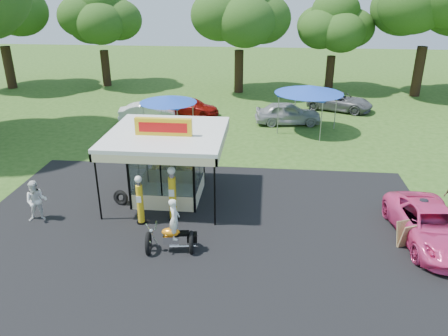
{
  "coord_description": "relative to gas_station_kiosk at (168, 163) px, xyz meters",
  "views": [
    {
      "loc": [
        2.57,
        -13.96,
        9.76
      ],
      "look_at": [
        0.79,
        4.0,
        2.09
      ],
      "focal_mm": 35.0,
      "sensor_mm": 36.0,
      "label": 1
    }
  ],
  "objects": [
    {
      "name": "ground",
      "position": [
        2.0,
        -4.99,
        -1.78
      ],
      "size": [
        120.0,
        120.0,
        0.0
      ],
      "primitive_type": "plane",
      "color": "#2A4B17",
      "rests_on": "ground"
    },
    {
      "name": "asphalt_apron",
      "position": [
        2.0,
        -2.99,
        -1.76
      ],
      "size": [
        20.0,
        14.0,
        0.04
      ],
      "primitive_type": "cube",
      "color": "black",
      "rests_on": "ground"
    },
    {
      "name": "gas_station_kiosk",
      "position": [
        0.0,
        0.0,
        0.0
      ],
      "size": [
        5.4,
        5.4,
        4.18
      ],
      "color": "white",
      "rests_on": "ground"
    },
    {
      "name": "gas_pump_left",
      "position": [
        -0.68,
        -2.67,
        -0.69
      ],
      "size": [
        0.43,
        0.43,
        2.29
      ],
      "color": "black",
      "rests_on": "ground"
    },
    {
      "name": "gas_pump_right",
      "position": [
        0.65,
        -2.2,
        -0.56
      ],
      "size": [
        0.48,
        0.48,
        2.56
      ],
      "color": "black",
      "rests_on": "ground"
    },
    {
      "name": "motorcycle",
      "position": [
        1.18,
        -4.66,
        -0.86
      ],
      "size": [
        2.07,
        1.2,
        2.38
      ],
      "rotation": [
        0.0,
        0.0,
        0.15
      ],
      "color": "black",
      "rests_on": "ground"
    },
    {
      "name": "spare_tires",
      "position": [
        -2.15,
        -0.99,
        -1.44
      ],
      "size": [
        0.85,
        0.58,
        0.7
      ],
      "rotation": [
        0.0,
        0.0,
        -0.23
      ],
      "color": "black",
      "rests_on": "ground"
    },
    {
      "name": "a_frame_sign",
      "position": [
        10.27,
        -3.45,
        -1.24
      ],
      "size": [
        0.65,
        0.74,
        1.07
      ],
      "rotation": [
        0.0,
        0.0,
        0.4
      ],
      "color": "#593819",
      "rests_on": "ground"
    },
    {
      "name": "kiosk_car",
      "position": [
        -0.0,
        2.21,
        -1.3
      ],
      "size": [
        2.82,
        1.13,
        0.96
      ],
      "primitive_type": "imported",
      "rotation": [
        0.0,
        0.0,
        1.57
      ],
      "color": "gold",
      "rests_on": "ground"
    },
    {
      "name": "pink_sedan",
      "position": [
        11.4,
        -2.94,
        -1.04
      ],
      "size": [
        2.9,
        5.55,
        1.49
      ],
      "primitive_type": "imported",
      "rotation": [
        0.0,
        0.0,
        0.08
      ],
      "color": "#EF4188",
      "rests_on": "ground"
    },
    {
      "name": "spectator_west",
      "position": [
        -5.28,
        -2.85,
        -0.83
      ],
      "size": [
        1.11,
        0.98,
        1.91
      ],
      "primitive_type": "imported",
      "rotation": [
        0.0,
        0.0,
        0.32
      ],
      "color": "white",
      "rests_on": "ground"
    },
    {
      "name": "spectator_east_a",
      "position": [
        11.23,
        -2.17,
        -1.01
      ],
      "size": [
        1.04,
        0.64,
        1.55
      ],
      "primitive_type": "imported",
      "rotation": [
        0.0,
        0.0,
        3.08
      ],
      "color": "black",
      "rests_on": "ground"
    },
    {
      "name": "bg_car_a",
      "position": [
        -4.41,
        12.39,
        -1.09
      ],
      "size": [
        4.41,
        2.25,
        1.39
      ],
      "primitive_type": "imported",
      "rotation": [
        0.0,
        0.0,
        1.76
      ],
      "color": "white",
      "rests_on": "ground"
    },
    {
      "name": "bg_car_b",
      "position": [
        -1.31,
        14.57,
        -1.15
      ],
      "size": [
        4.69,
        2.86,
        1.27
      ],
      "primitive_type": "imported",
      "rotation": [
        0.0,
        0.0,
        1.31
      ],
      "color": "maroon",
      "rests_on": "ground"
    },
    {
      "name": "bg_car_c",
      "position": [
        6.21,
        12.81,
        -0.96
      ],
      "size": [
        5.03,
        2.49,
        1.65
      ],
      "primitive_type": "imported",
      "rotation": [
        0.0,
        0.0,
        1.69
      ],
      "color": "#A4A4A9",
      "rests_on": "ground"
    },
    {
      "name": "bg_car_d",
      "position": [
        10.6,
        17.11,
        -1.05
      ],
      "size": [
        5.82,
        4.24,
        1.47
      ],
      "primitive_type": "imported",
      "rotation": [
        0.0,
        0.0,
        1.19
      ],
      "color": "slate",
      "rests_on": "ground"
    },
    {
      "name": "tent_west",
      "position": [
        -2.07,
        9.59,
        0.68
      ],
      "size": [
        3.9,
        3.9,
        2.73
      ],
      "rotation": [
        0.0,
        0.0,
        -0.25
      ],
      "color": "gray",
      "rests_on": "ground"
    },
    {
      "name": "tent_east",
      "position": [
        7.47,
        11.17,
        1.21
      ],
      "size": [
        4.73,
        4.73,
        3.31
      ],
      "rotation": [
        0.0,
        0.0,
        -0.44
      ],
      "color": "gray",
      "rests_on": "ground"
    },
    {
      "name": "oak_far_b",
      "position": [
        -11.78,
        24.33,
        4.49
      ],
      "size": [
        8.24,
        8.24,
        9.83
      ],
      "color": "black",
      "rests_on": "ground"
    },
    {
      "name": "oak_far_c",
      "position": [
        1.86,
        22.8,
        5.33
      ],
      "size": [
        9.52,
        9.52,
        11.21
      ],
      "color": "black",
      "rests_on": "ground"
    },
    {
      "name": "oak_far_d",
      "position": [
        10.66,
        24.75,
        4.0
      ],
      "size": [
        7.63,
        7.63,
        9.08
      ],
      "color": "black",
      "rests_on": "ground"
    },
    {
      "name": "oak_far_e",
      "position": [
        18.38,
        22.93,
        6.2
      ],
      "size": [
        10.51,
        10.51,
        12.51
      ],
      "color": "black",
      "rests_on": "ground"
    }
  ]
}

